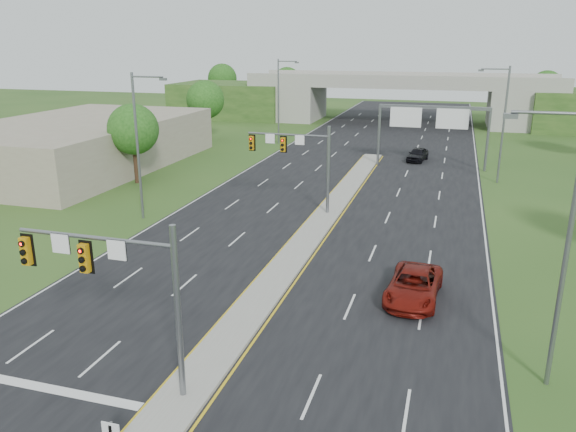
% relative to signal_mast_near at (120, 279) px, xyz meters
% --- Properties ---
extents(ground, '(240.00, 240.00, 0.00)m').
position_rel_signal_mast_near_xyz_m(ground, '(2.26, 0.07, -4.73)').
color(ground, '#284A1A').
rests_on(ground, ground).
extents(road, '(24.00, 160.00, 0.02)m').
position_rel_signal_mast_near_xyz_m(road, '(2.26, 35.07, -4.72)').
color(road, black).
rests_on(road, ground).
extents(median, '(2.00, 54.00, 0.16)m').
position_rel_signal_mast_near_xyz_m(median, '(2.26, 23.07, -4.63)').
color(median, gray).
rests_on(median, road).
extents(lane_markings, '(23.72, 160.00, 0.01)m').
position_rel_signal_mast_near_xyz_m(lane_markings, '(1.66, 28.99, -4.70)').
color(lane_markings, gold).
rests_on(lane_markings, road).
extents(signal_mast_near, '(6.62, 0.60, 7.00)m').
position_rel_signal_mast_near_xyz_m(signal_mast_near, '(0.00, 0.00, 0.00)').
color(signal_mast_near, slate).
rests_on(signal_mast_near, ground).
extents(signal_mast_far, '(6.62, 0.60, 7.00)m').
position_rel_signal_mast_near_xyz_m(signal_mast_far, '(0.00, 25.00, 0.00)').
color(signal_mast_far, slate).
rests_on(signal_mast_far, ground).
extents(sign_gantry, '(11.58, 0.44, 6.67)m').
position_rel_signal_mast_near_xyz_m(sign_gantry, '(8.95, 44.99, 0.51)').
color(sign_gantry, slate).
rests_on(sign_gantry, ground).
extents(overpass, '(80.00, 14.00, 8.10)m').
position_rel_signal_mast_near_xyz_m(overpass, '(2.26, 80.07, -1.17)').
color(overpass, gray).
rests_on(overpass, ground).
extents(lightpole_l_mid, '(2.85, 0.25, 11.00)m').
position_rel_signal_mast_near_xyz_m(lightpole_l_mid, '(-11.03, 20.07, 1.38)').
color(lightpole_l_mid, slate).
rests_on(lightpole_l_mid, ground).
extents(lightpole_l_far, '(2.85, 0.25, 11.00)m').
position_rel_signal_mast_near_xyz_m(lightpole_l_far, '(-11.03, 55.07, 1.38)').
color(lightpole_l_far, slate).
rests_on(lightpole_l_far, ground).
extents(lightpole_r_near, '(2.85, 0.25, 11.00)m').
position_rel_signal_mast_near_xyz_m(lightpole_r_near, '(15.56, 5.07, 1.38)').
color(lightpole_r_near, slate).
rests_on(lightpole_r_near, ground).
extents(lightpole_r_far, '(2.85, 0.25, 11.00)m').
position_rel_signal_mast_near_xyz_m(lightpole_r_far, '(15.56, 40.07, 1.38)').
color(lightpole_r_far, slate).
rests_on(lightpole_r_far, ground).
extents(tree_l_near, '(4.80, 4.80, 7.60)m').
position_rel_signal_mast_near_xyz_m(tree_l_near, '(-17.74, 30.07, 0.45)').
color(tree_l_near, '#382316').
rests_on(tree_l_near, ground).
extents(tree_l_mid, '(5.20, 5.20, 8.12)m').
position_rel_signal_mast_near_xyz_m(tree_l_mid, '(-21.74, 55.07, 0.78)').
color(tree_l_mid, '#382316').
rests_on(tree_l_mid, ground).
extents(tree_back_a, '(6.00, 6.00, 8.85)m').
position_rel_signal_mast_near_xyz_m(tree_back_a, '(-35.74, 94.07, 1.11)').
color(tree_back_a, '#382316').
rests_on(tree_back_a, ground).
extents(tree_back_b, '(5.60, 5.60, 8.32)m').
position_rel_signal_mast_near_xyz_m(tree_back_b, '(-21.74, 94.07, 0.78)').
color(tree_back_b, '#382316').
rests_on(tree_back_b, ground).
extents(tree_back_c, '(5.60, 5.60, 8.32)m').
position_rel_signal_mast_near_xyz_m(tree_back_c, '(26.26, 94.07, 0.78)').
color(tree_back_c, '#382316').
rests_on(tree_back_c, ground).
extents(commercial_building, '(18.00, 30.00, 5.00)m').
position_rel_signal_mast_near_xyz_m(commercial_building, '(-27.74, 35.07, -2.23)').
color(commercial_building, gray).
rests_on(commercial_building, ground).
extents(car_far_a, '(2.94, 5.76, 1.56)m').
position_rel_signal_mast_near_xyz_m(car_far_a, '(10.02, 11.39, -3.93)').
color(car_far_a, maroon).
rests_on(car_far_a, road).
extents(car_far_c, '(2.53, 4.67, 1.51)m').
position_rel_signal_mast_near_xyz_m(car_far_c, '(7.55, 48.48, -3.95)').
color(car_far_c, black).
rests_on(car_far_c, road).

